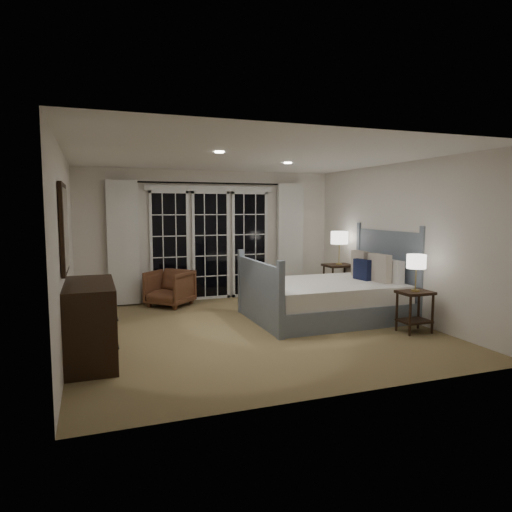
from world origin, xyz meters
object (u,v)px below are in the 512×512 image
object	(u,v)px
bed	(329,297)
dresser	(90,322)
lamp_right	(339,238)
lamp_left	(416,262)
nightstand_right	(339,277)
nightstand_left	(415,305)
armchair	(170,288)

from	to	relation	value
bed	dresser	size ratio (longest dim) A/B	1.84
lamp_right	bed	bearing A→B (deg)	-125.90
bed	lamp_left	xyz separation A→B (m)	(0.72, -1.18, 0.67)
lamp_left	nightstand_right	bearing A→B (deg)	87.09
lamp_left	lamp_right	world-z (taller)	lamp_right
nightstand_left	lamp_left	bearing A→B (deg)	-14.04
lamp_right	nightstand_right	bearing A→B (deg)	90.00
nightstand_left	bed	bearing A→B (deg)	121.39
lamp_left	bed	bearing A→B (deg)	121.39
armchair	lamp_left	bearing A→B (deg)	-1.44
lamp_left	lamp_right	bearing A→B (deg)	87.09
lamp_left	armchair	world-z (taller)	lamp_left
bed	lamp_left	distance (m)	1.54
nightstand_left	lamp_left	xyz separation A→B (m)	(0.00, -0.00, 0.62)
nightstand_left	armchair	world-z (taller)	armchair
bed	armchair	world-z (taller)	bed
nightstand_right	lamp_right	distance (m)	0.74
armchair	dresser	world-z (taller)	dresser
nightstand_right	lamp_left	world-z (taller)	lamp_left
dresser	lamp_right	bearing A→B (deg)	24.93
lamp_left	lamp_right	distance (m)	2.35
nightstand_right	lamp_right	world-z (taller)	lamp_right
lamp_left	armchair	distance (m)	4.29
armchair	dresser	size ratio (longest dim) A/B	0.55
bed	lamp_right	bearing A→B (deg)	54.10
dresser	nightstand_right	bearing A→B (deg)	24.93
lamp_left	dresser	distance (m)	4.41
armchair	nightstand_right	bearing A→B (deg)	31.79
lamp_left	dresser	xyz separation A→B (m)	(-4.36, 0.26, -0.55)
nightstand_right	lamp_left	xyz separation A→B (m)	(-0.12, -2.34, 0.55)
dresser	nightstand_left	bearing A→B (deg)	-3.40
nightstand_right	bed	bearing A→B (deg)	-125.90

